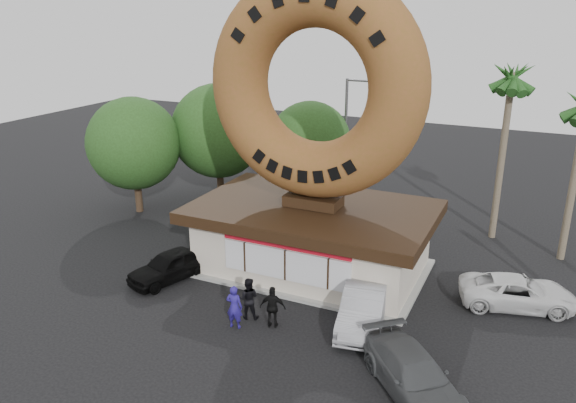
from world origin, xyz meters
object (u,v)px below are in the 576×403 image
at_px(car_grey, 413,375).
at_px(street_lamp, 348,135).
at_px(giant_donut, 315,87).
at_px(donut_shop, 313,236).
at_px(car_black, 170,266).
at_px(car_silver, 364,306).
at_px(car_white, 518,292).
at_px(person_center, 248,298).
at_px(person_left, 234,307).
at_px(person_right, 273,307).

bearing_deg(car_grey, street_lamp, 74.65).
bearing_deg(giant_donut, donut_shop, -90.00).
relative_size(car_black, car_silver, 0.86).
xyz_separation_m(donut_shop, car_grey, (6.61, -7.13, -1.07)).
xyz_separation_m(car_black, car_white, (14.94, 4.22, -0.03)).
height_order(giant_donut, car_white, giant_donut).
xyz_separation_m(person_center, car_grey, (7.23, -1.86, -0.20)).
bearing_deg(car_black, person_center, 2.96).
relative_size(person_left, car_silver, 0.39).
bearing_deg(person_right, person_center, -24.29).
relative_size(person_center, car_white, 0.37).
relative_size(donut_shop, person_right, 6.33).
distance_m(giant_donut, car_white, 12.40).
bearing_deg(car_grey, car_silver, 87.79).
distance_m(person_right, car_white, 10.52).
bearing_deg(person_right, car_silver, -166.01).
xyz_separation_m(donut_shop, car_white, (9.32, 0.42, -1.10)).
relative_size(car_silver, car_grey, 0.99).
xyz_separation_m(donut_shop, person_left, (-0.77, -6.14, -0.85)).
relative_size(donut_shop, car_white, 2.33).
distance_m(donut_shop, car_silver, 5.39).
bearing_deg(car_black, street_lamp, 94.10).
distance_m(car_black, car_silver, 9.42).
bearing_deg(person_center, car_grey, 146.81).
relative_size(person_left, person_center, 1.02).
height_order(person_left, person_center, person_left).
distance_m(street_lamp, person_left, 16.58).
height_order(giant_donut, person_left, giant_donut).
height_order(donut_shop, person_center, donut_shop).
bearing_deg(car_silver, giant_donut, 125.36).
distance_m(giant_donut, person_center, 9.56).
bearing_deg(street_lamp, person_left, -86.17).
bearing_deg(donut_shop, car_silver, -44.35).
bearing_deg(giant_donut, person_left, -97.16).
xyz_separation_m(car_grey, car_white, (2.71, 7.55, -0.03)).
height_order(car_black, car_white, car_black).
bearing_deg(donut_shop, giant_donut, 90.00).
height_order(giant_donut, street_lamp, giant_donut).
xyz_separation_m(donut_shop, street_lamp, (-1.86, 10.02, 2.72)).
bearing_deg(car_silver, donut_shop, 125.48).
bearing_deg(giant_donut, car_white, 2.46).
xyz_separation_m(car_silver, car_white, (5.52, 4.12, -0.11)).
bearing_deg(person_left, car_grey, 164.06).
bearing_deg(person_center, person_left, 61.62).
distance_m(person_left, car_grey, 7.45).
height_order(car_silver, car_grey, car_silver).
bearing_deg(car_silver, person_center, -170.63).
bearing_deg(car_silver, car_white, 26.55).
height_order(donut_shop, car_silver, donut_shop).
height_order(person_left, car_black, person_left).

